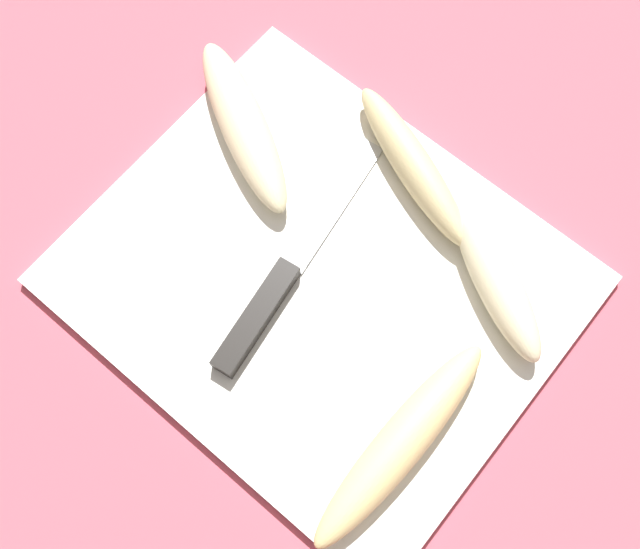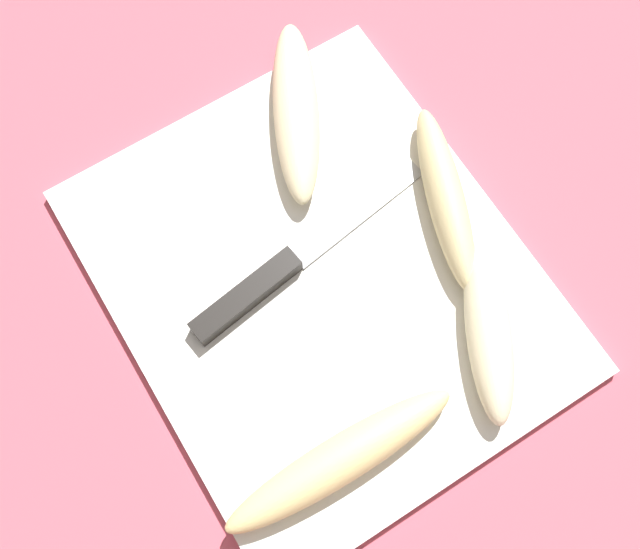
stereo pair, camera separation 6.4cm
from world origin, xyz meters
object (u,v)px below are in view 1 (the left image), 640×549
banana_mellow_near (410,163)px  knife (272,294)px  banana_pale_long (496,278)px  banana_golden_short (401,443)px  banana_cream_curved (244,125)px

banana_mellow_near → knife: bearing=-96.0°
knife → banana_pale_long: 0.19m
banana_golden_short → banana_pale_long: bearing=97.9°
banana_pale_long → banana_mellow_near: (-0.12, 0.04, 0.00)m
knife → banana_pale_long: bearing=34.8°
banana_golden_short → banana_cream_curved: (-0.28, 0.13, 0.00)m
banana_cream_curved → banana_mellow_near: bearing=25.3°
knife → banana_cream_curved: bearing=131.9°
banana_pale_long → banana_mellow_near: 0.13m
banana_mellow_near → banana_cream_curved: (-0.14, -0.07, -0.00)m
banana_golden_short → banana_cream_curved: banana_cream_curved is taller
banana_mellow_near → banana_cream_curved: size_ratio=0.95×
banana_golden_short → banana_mellow_near: bearing=125.9°
banana_mellow_near → banana_cream_curved: banana_mellow_near is taller
banana_golden_short → banana_cream_curved: size_ratio=1.12×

